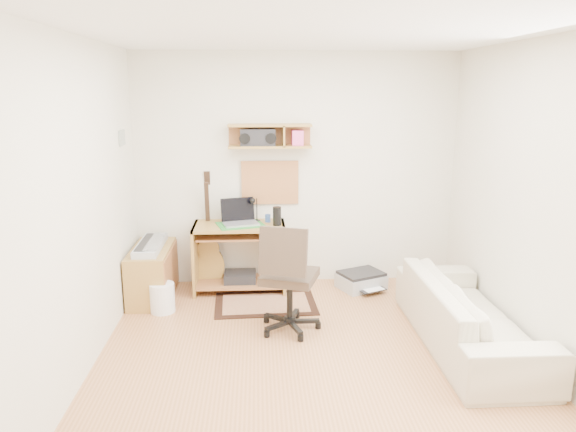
{
  "coord_description": "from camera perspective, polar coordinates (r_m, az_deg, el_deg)",
  "views": [
    {
      "loc": [
        -0.44,
        -4.01,
        2.2
      ],
      "look_at": [
        -0.15,
        1.05,
        1.0
      ],
      "focal_mm": 33.66,
      "sensor_mm": 36.0,
      "label": 1
    }
  ],
  "objects": [
    {
      "name": "cork_board",
      "position": [
        6.08,
        -1.92,
        3.56
      ],
      "size": [
        0.64,
        0.03,
        0.49
      ],
      "primitive_type": "cube",
      "color": "tan",
      "rests_on": "back_wall"
    },
    {
      "name": "laptop",
      "position": [
        5.86,
        -5.07,
        0.38
      ],
      "size": [
        0.46,
        0.46,
        0.28
      ],
      "primitive_type": null,
      "rotation": [
        0.0,
        0.0,
        0.27
      ],
      "color": "silver",
      "rests_on": "desk"
    },
    {
      "name": "guitar",
      "position": [
        6.09,
        -8.48,
        -1.5
      ],
      "size": [
        0.36,
        0.23,
        1.31
      ],
      "primitive_type": null,
      "rotation": [
        0.0,
        0.0,
        0.03
      ],
      "color": "#B18336",
      "rests_on": "floor"
    },
    {
      "name": "speaker",
      "position": [
        5.84,
        -1.17,
        -0.02
      ],
      "size": [
        0.09,
        0.09,
        0.2
      ],
      "primitive_type": "cylinder",
      "color": "black",
      "rests_on": "desk"
    },
    {
      "name": "waste_basket",
      "position": [
        5.63,
        -13.14,
        -8.41
      ],
      "size": [
        0.32,
        0.32,
        0.3
      ],
      "primitive_type": "cylinder",
      "rotation": [
        0.0,
        0.0,
        -0.36
      ],
      "color": "white",
      "rests_on": "floor"
    },
    {
      "name": "left_wall",
      "position": [
        4.33,
        -21.58,
        0.38
      ],
      "size": [
        0.01,
        4.0,
        2.6
      ],
      "primitive_type": "cube",
      "color": "beige",
      "rests_on": "ground"
    },
    {
      "name": "right_wall",
      "position": [
        4.68,
        25.46,
        0.93
      ],
      "size": [
        0.01,
        4.0,
        2.6
      ],
      "primitive_type": "cube",
      "color": "beige",
      "rests_on": "ground"
    },
    {
      "name": "music_keyboard",
      "position": [
        5.9,
        -14.32,
        -3.01
      ],
      "size": [
        0.24,
        0.78,
        0.07
      ],
      "primitive_type": "cube",
      "color": "#B2B5BA",
      "rests_on": "cabinet"
    },
    {
      "name": "rug",
      "position": [
        5.72,
        -2.4,
        -9.21
      ],
      "size": [
        1.08,
        0.74,
        0.01
      ],
      "primitive_type": "cube",
      "rotation": [
        0.0,
        0.0,
        0.04
      ],
      "color": "tan",
      "rests_on": "floor"
    },
    {
      "name": "desk",
      "position": [
        6.02,
        -5.12,
        -4.38
      ],
      "size": [
        1.0,
        0.55,
        0.75
      ],
      "primitive_type": null,
      "color": "#A67C3A",
      "rests_on": "floor"
    },
    {
      "name": "sofa",
      "position": [
        4.99,
        18.58,
        -8.73
      ],
      "size": [
        0.57,
        1.97,
        0.77
      ],
      "primitive_type": "imported",
      "rotation": [
        0.0,
        0.0,
        1.57
      ],
      "color": "#C2B79A",
      "rests_on": "floor"
    },
    {
      "name": "floor",
      "position": [
        4.6,
        2.71,
        -15.36
      ],
      "size": [
        3.6,
        4.0,
        0.01
      ],
      "primitive_type": "cube",
      "color": "#B87C4C",
      "rests_on": "ground"
    },
    {
      "name": "task_chair",
      "position": [
        4.97,
        0.19,
        -6.39
      ],
      "size": [
        0.68,
        0.68,
        1.05
      ],
      "primitive_type": null,
      "rotation": [
        0.0,
        0.0,
        -0.32
      ],
      "color": "#372B21",
      "rests_on": "floor"
    },
    {
      "name": "printer",
      "position": [
        6.18,
        7.73,
        -6.81
      ],
      "size": [
        0.59,
        0.54,
        0.18
      ],
      "primitive_type": "cube",
      "rotation": [
        0.0,
        0.0,
        0.42
      ],
      "color": "#A5A8AA",
      "rests_on": "floor"
    },
    {
      "name": "cabinet",
      "position": [
        5.99,
        -14.15,
        -5.85
      ],
      "size": [
        0.4,
        0.9,
        0.55
      ],
      "primitive_type": "cube",
      "color": "#A67C3A",
      "rests_on": "floor"
    },
    {
      "name": "desk_lamp",
      "position": [
        6.02,
        -3.31,
        0.7
      ],
      "size": [
        0.09,
        0.09,
        0.27
      ],
      "primitive_type": null,
      "color": "black",
      "rests_on": "desk"
    },
    {
      "name": "back_wall",
      "position": [
        6.1,
        0.9,
        4.83
      ],
      "size": [
        3.6,
        0.01,
        2.6
      ],
      "primitive_type": "cube",
      "color": "beige",
      "rests_on": "ground"
    },
    {
      "name": "boombox",
      "position": [
        5.9,
        -3.21,
        8.25
      ],
      "size": [
        0.38,
        0.17,
        0.19
      ],
      "primitive_type": "cube",
      "color": "black",
      "rests_on": "wall_shelf"
    },
    {
      "name": "pencil_cup",
      "position": [
        6.0,
        -2.15,
        -0.24
      ],
      "size": [
        0.06,
        0.06,
        0.09
      ],
      "primitive_type": "cylinder",
      "color": "#304F91",
      "rests_on": "desk"
    },
    {
      "name": "ceiling",
      "position": [
        4.05,
        3.14,
        19.04
      ],
      "size": [
        3.6,
        4.0,
        0.01
      ],
      "primitive_type": "cube",
      "color": "white",
      "rests_on": "ground"
    },
    {
      "name": "wall_shelf",
      "position": [
        5.91,
        -1.93,
        8.46
      ],
      "size": [
        0.9,
        0.25,
        0.26
      ],
      "primitive_type": "cube",
      "color": "#A67C3A",
      "rests_on": "back_wall"
    },
    {
      "name": "wall_photo",
      "position": [
        5.69,
        -17.14,
        7.9
      ],
      "size": [
        0.02,
        0.2,
        0.15
      ],
      "primitive_type": "cube",
      "color": "#4C8CBF",
      "rests_on": "left_wall"
    }
  ]
}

